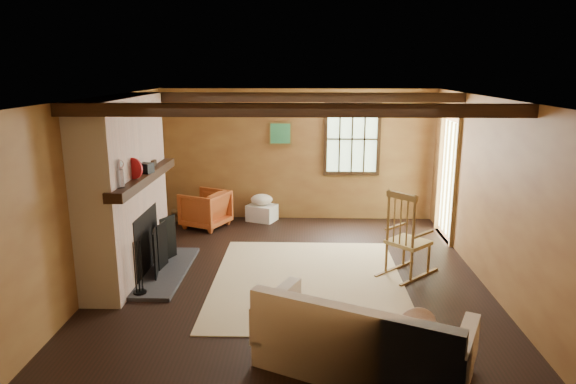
{
  "coord_description": "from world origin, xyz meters",
  "views": [
    {
      "loc": [
        0.15,
        -6.55,
        2.76
      ],
      "look_at": [
        -0.09,
        0.4,
        1.07
      ],
      "focal_mm": 32.0,
      "sensor_mm": 36.0,
      "label": 1
    }
  ],
  "objects_px": {
    "rocking_chair": "(407,240)",
    "armchair": "(205,209)",
    "laundry_basket": "(262,213)",
    "sofa": "(361,345)",
    "fireplace": "(127,195)"
  },
  "relations": [
    {
      "from": "rocking_chair",
      "to": "armchair",
      "type": "distance_m",
      "value": 3.76
    },
    {
      "from": "laundry_basket",
      "to": "sofa",
      "type": "bearing_deg",
      "value": -74.75
    },
    {
      "from": "fireplace",
      "to": "laundry_basket",
      "type": "bearing_deg",
      "value": 58.13
    },
    {
      "from": "sofa",
      "to": "laundry_basket",
      "type": "relative_size",
      "value": 4.23
    },
    {
      "from": "rocking_chair",
      "to": "sofa",
      "type": "xyz_separation_m",
      "value": [
        -0.85,
        -2.35,
        -0.22
      ]
    },
    {
      "from": "laundry_basket",
      "to": "armchair",
      "type": "relative_size",
      "value": 0.69
    },
    {
      "from": "sofa",
      "to": "laundry_basket",
      "type": "height_order",
      "value": "sofa"
    },
    {
      "from": "laundry_basket",
      "to": "armchair",
      "type": "distance_m",
      "value": 1.07
    },
    {
      "from": "laundry_basket",
      "to": "fireplace",
      "type": "bearing_deg",
      "value": -121.87
    },
    {
      "from": "laundry_basket",
      "to": "rocking_chair",
      "type": "bearing_deg",
      "value": -48.97
    },
    {
      "from": "rocking_chair",
      "to": "laundry_basket",
      "type": "bearing_deg",
      "value": -2.96
    },
    {
      "from": "rocking_chair",
      "to": "laundry_basket",
      "type": "height_order",
      "value": "rocking_chair"
    },
    {
      "from": "fireplace",
      "to": "rocking_chair",
      "type": "relative_size",
      "value": 2.02
    },
    {
      "from": "rocking_chair",
      "to": "sofa",
      "type": "height_order",
      "value": "rocking_chair"
    },
    {
      "from": "fireplace",
      "to": "armchair",
      "type": "xyz_separation_m",
      "value": [
        0.62,
        2.13,
        -0.78
      ]
    }
  ]
}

